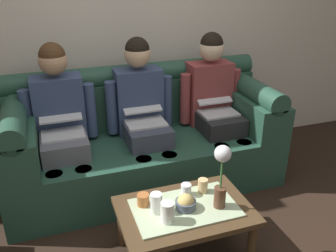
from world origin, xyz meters
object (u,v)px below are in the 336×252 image
snack_bowl (186,203)px  cup_near_left (156,203)px  person_middle (142,109)px  coffee_table (185,215)px  flower_vase (221,173)px  cup_far_right (143,200)px  cup_far_center (167,212)px  cup_far_left (186,190)px  person_right (214,100)px  person_left (61,119)px  cup_near_right (203,186)px  couch (143,140)px

snack_bowl → cup_near_left: cup_near_left is taller
person_middle → coffee_table: (0.00, -0.97, -0.34)m
flower_vase → cup_far_right: flower_vase is taller
cup_far_center → cup_far_left: size_ratio=1.66×
cup_near_left → cup_far_right: cup_near_left is taller
person_right → flower_vase: 1.12m
cup_near_left → snack_bowl: bearing=-7.4°
flower_vase → cup_near_left: (-0.38, 0.07, -0.18)m
person_left → person_right: (1.28, 0.00, -0.00)m
cup_near_right → cup_far_right: cup_near_right is taller
person_left → person_middle: 0.64m
person_left → cup_far_center: size_ratio=9.58×
person_right → cup_near_left: (-0.82, -0.95, -0.22)m
person_left → cup_near_left: (0.46, -0.95, -0.22)m
cup_near_right → cup_far_center: size_ratio=0.72×
cup_near_left → cup_far_left: (0.23, 0.11, -0.03)m
couch → coffee_table: (0.00, -0.97, -0.06)m
flower_vase → cup_near_right: flower_vase is taller
coffee_table → cup_near_right: 0.23m
person_left → cup_far_center: bearing=-64.8°
cup_far_right → cup_far_center: bearing=-64.9°
person_right → cup_far_right: bearing=-135.5°
snack_bowl → cup_far_right: snack_bowl is taller
coffee_table → cup_far_left: bearing=65.7°
person_middle → snack_bowl: person_middle is taller
person_left → flower_vase: 1.33m
person_left → person_middle: (0.64, 0.00, -0.00)m
coffee_table → cup_far_right: bearing=156.0°
person_left → cup_far_left: person_left is taller
coffee_table → snack_bowl: 0.10m
flower_vase → snack_bowl: size_ratio=3.29×
person_middle → snack_bowl: 1.01m
person_middle → coffee_table: bearing=-90.0°
cup_near_right → person_right: bearing=61.0°
coffee_table → cup_far_right: (-0.24, 0.11, 0.10)m
person_middle → coffee_table: size_ratio=1.50×
snack_bowl → cup_far_left: snack_bowl is taller
coffee_table → cup_near_right: bearing=34.6°
couch → cup_far_left: couch is taller
cup_far_left → person_right: bearing=55.2°
cup_far_left → person_left: bearing=129.4°
couch → flower_vase: couch is taller
flower_vase → snack_bowl: 0.29m
coffee_table → cup_near_right: size_ratio=8.92×
couch → cup_near_right: bearing=-78.7°
coffee_table → cup_far_center: size_ratio=6.41×
person_middle → cup_far_left: bearing=-86.3°
person_right → cup_near_right: bearing=-119.0°
couch → flower_vase: 1.08m
flower_vase → cup_far_left: size_ratio=5.48×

